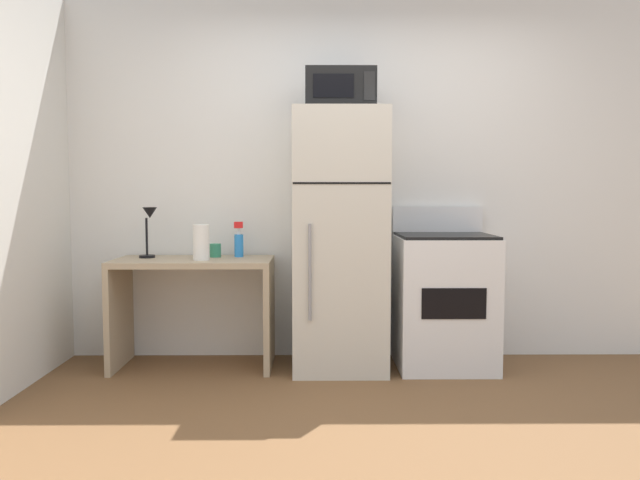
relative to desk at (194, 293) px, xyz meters
name	(u,v)px	position (x,y,z in m)	size (l,w,h in m)	color
ground_plane	(391,443)	(1.20, -1.36, -0.52)	(12.00, 12.00, 0.00)	brown
wall_back_white	(365,180)	(1.20, 0.34, 0.78)	(5.00, 0.10, 2.60)	white
desk	(194,293)	(0.00, 0.00, 0.00)	(1.08, 0.55, 0.75)	tan
desk_lamp	(149,223)	(-0.32, 0.07, 0.47)	(0.14, 0.12, 0.35)	black
paper_towel_roll	(201,242)	(0.07, -0.07, 0.35)	(0.11, 0.11, 0.24)	white
coffee_mug	(215,250)	(0.13, 0.12, 0.28)	(0.08, 0.08, 0.10)	#338C66
spray_bottle	(239,243)	(0.30, 0.13, 0.33)	(0.06, 0.06, 0.25)	#2D8CEA
refrigerator	(340,241)	(1.00, -0.04, 0.36)	(0.63, 0.65, 1.75)	beige
microwave	(340,90)	(1.00, -0.06, 1.37)	(0.46, 0.35, 0.26)	black
oven_range	(444,300)	(1.72, -0.02, -0.05)	(0.65, 0.61, 1.10)	white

